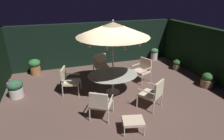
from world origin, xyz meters
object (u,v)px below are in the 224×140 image
Objects in this scene: ottoman_footrest at (133,121)px; potted_plant_back_center at (35,66)px; patio_chair_northeast at (143,68)px; potted_plant_back_right at (154,54)px; potted_plant_left_far at (177,65)px; potted_plant_back_left at (15,88)px; patio_chair_north at (153,93)px; patio_chair_southeast at (68,79)px; patio_umbrella at (113,29)px; patio_chair_east at (101,64)px; patio_dining_table at (113,77)px; potted_plant_right_far at (207,80)px; patio_chair_south at (100,103)px.

potted_plant_back_center is at bearing 118.63° from ottoman_footrest.
patio_chair_northeast is 2.95m from potted_plant_back_right.
ottoman_footrest is 1.00× the size of potted_plant_back_right.
potted_plant_left_far is at bearing -13.25° from potted_plant_back_center.
potted_plant_back_left is 7.15m from potted_plant_back_right.
patio_chair_north reaches higher than patio_chair_southeast.
patio_umbrella is 2.46m from patio_chair_northeast.
patio_dining_table is at bearing -89.17° from patio_chair_east.
patio_umbrella is at bearing 168.67° from potted_plant_right_far.
patio_chair_south reaches higher than potted_plant_right_far.
patio_chair_east is at bearing 36.52° from patio_chair_southeast.
ottoman_footrest is at bearing -94.21° from patio_umbrella.
patio_chair_north reaches higher than potted_plant_back_right.
patio_umbrella is (0.00, 0.00, 1.74)m from patio_dining_table.
patio_chair_northeast is (0.63, 1.97, 0.00)m from patio_chair_north.
potted_plant_back_left reaches higher than ottoman_footrest.
patio_chair_east is (-0.02, 1.64, -0.07)m from patio_dining_table.
patio_chair_north is at bearing -120.56° from potted_plant_back_right.
patio_chair_east reaches higher than potted_plant_left_far.
ottoman_footrest is 1.10× the size of potted_plant_right_far.
potted_plant_back_right is 1.10× the size of potted_plant_right_far.
patio_chair_north is at bearing -56.60° from patio_dining_table.
patio_chair_east is 1.51× the size of ottoman_footrest.
patio_dining_table is 4.46m from potted_plant_back_right.
potted_plant_back_right is (4.26, 4.27, -0.18)m from patio_chair_south.
patio_umbrella is 3.97× the size of potted_plant_back_left.
patio_umbrella is 4.89m from potted_plant_back_right.
patio_chair_south is 1.29× the size of potted_plant_back_center.
patio_chair_southeast is 5.34m from potted_plant_left_far.
potted_plant_left_far is at bearing 42.37° from patio_chair_north.
patio_umbrella reaches higher than patio_dining_table.
patio_chair_northeast reaches higher than potted_plant_back_center.
patio_chair_east is at bearing 90.83° from patio_umbrella.
patio_dining_table is 3.91m from potted_plant_left_far.
potted_plant_back_right is at bearing 95.12° from potted_plant_right_far.
patio_chair_southeast is at bearing -154.64° from potted_plant_back_right.
potted_plant_back_right is (1.88, 2.27, -0.21)m from patio_chair_northeast.
potted_plant_back_center reaches higher than potted_plant_left_far.
ottoman_footrest is 4.17m from potted_plant_right_far.
ottoman_footrest is at bearing -159.28° from potted_plant_right_far.
patio_dining_table reaches higher than potted_plant_left_far.
patio_umbrella is 4.43m from potted_plant_left_far.
patio_chair_south is at bearing -150.45° from potted_plant_left_far.
potted_plant_back_center is (-2.01, 4.13, -0.14)m from patio_chair_south.
patio_chair_east reaches higher than potted_plant_back_center.
patio_chair_northeast is at bearing -2.10° from potted_plant_back_left.
patio_dining_table is at bearing -159.10° from patio_chair_northeast.
ottoman_footrest is at bearing -94.21° from patio_dining_table.
potted_plant_right_far is at bearing -11.33° from patio_dining_table.
patio_dining_table is 1.86× the size of patio_chair_north.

